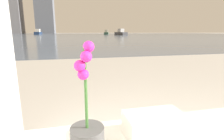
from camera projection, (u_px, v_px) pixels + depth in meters
potted_orchid at (87, 131)px, 0.71m from camera, size 0.14×0.14×0.47m
towel_stack at (154, 126)px, 0.84m from camera, size 0.28×0.16×0.12m
harbor_water at (72, 35)px, 59.21m from camera, size 180.00×110.00×0.01m
harbor_boat_1 at (121, 33)px, 54.49m from camera, size 3.02×5.49×1.95m
harbor_boat_2 at (38, 33)px, 66.66m from camera, size 2.20×5.60×2.06m
harbor_boat_3 at (106, 33)px, 67.54m from camera, size 2.68×4.90×1.75m
skyline_tower_2 at (45, 8)px, 105.94m from camera, size 10.45×12.61×29.98m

